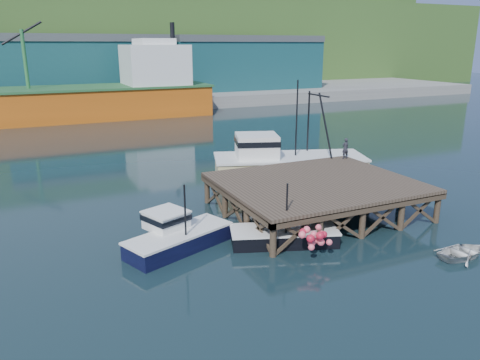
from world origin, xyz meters
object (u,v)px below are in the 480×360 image
boat_navy (176,235)px  dinghy (463,252)px  boat_black (283,230)px  trawler (287,161)px  dockworker (345,148)px

boat_navy → dinghy: boat_navy is taller
boat_black → trawler: size_ratio=0.49×
dinghy → dockworker: size_ratio=1.82×
boat_navy → dockworker: bearing=-0.9°
trawler → dockworker: bearing=-20.9°
boat_black → trawler: bearing=78.5°
boat_black → dinghy: size_ratio=2.15×
boat_navy → boat_black: (5.64, -1.72, -0.09)m
boat_navy → dinghy: (13.02, -7.33, -0.45)m
boat_black → dockworker: size_ratio=3.90×
boat_navy → dockworker: (15.30, 5.75, 2.17)m
trawler → dinghy: (1.16, -15.94, -1.33)m
boat_navy → dinghy: bearing=-50.8°
boat_black → trawler: (6.22, 10.33, 0.97)m
dinghy → dockworker: 13.53m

